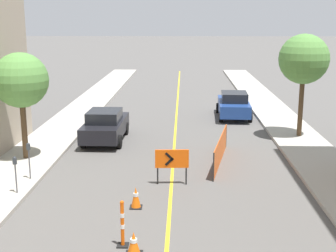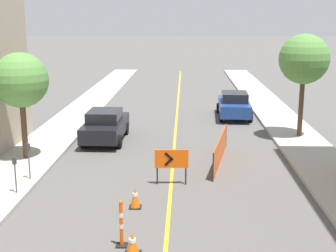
# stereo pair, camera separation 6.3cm
# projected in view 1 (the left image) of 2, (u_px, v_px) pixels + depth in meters

# --- Properties ---
(lane_stripe) EXTENTS (0.12, 52.25, 0.01)m
(lane_stripe) POSITION_uv_depth(u_px,v_px,m) (176.00, 121.00, 27.87)
(lane_stripe) COLOR gold
(lane_stripe) RESTS_ON ground_plane
(sidewalk_left) EXTENTS (2.54, 52.25, 0.16)m
(sidewalk_left) POSITION_uv_depth(u_px,v_px,m) (73.00, 119.00, 28.05)
(sidewalk_left) COLOR #ADA89E
(sidewalk_left) RESTS_ON ground_plane
(sidewalk_right) EXTENTS (2.54, 52.25, 0.16)m
(sidewalk_right) POSITION_uv_depth(u_px,v_px,m) (281.00, 121.00, 27.65)
(sidewalk_right) COLOR #ADA89E
(sidewalk_right) RESTS_ON ground_plane
(traffic_cone_third) EXTENTS (0.45, 0.45, 0.64)m
(traffic_cone_third) POSITION_uv_depth(u_px,v_px,m) (134.00, 244.00, 12.15)
(traffic_cone_third) COLOR black
(traffic_cone_third) RESTS_ON ground_plane
(traffic_cone_fourth) EXTENTS (0.40, 0.40, 0.70)m
(traffic_cone_fourth) POSITION_uv_depth(u_px,v_px,m) (136.00, 197.00, 15.18)
(traffic_cone_fourth) COLOR black
(traffic_cone_fourth) RESTS_ON ground_plane
(delineator_post_rear) EXTENTS (0.32, 0.32, 1.32)m
(delineator_post_rear) POSITION_uv_depth(u_px,v_px,m) (122.00, 226.00, 12.57)
(delineator_post_rear) COLOR black
(delineator_post_rear) RESTS_ON ground_plane
(arrow_barricade_primary) EXTENTS (1.24, 0.13, 1.33)m
(arrow_barricade_primary) POSITION_uv_depth(u_px,v_px,m) (172.00, 160.00, 17.16)
(arrow_barricade_primary) COLOR #EF560C
(arrow_barricade_primary) RESTS_ON ground_plane
(safety_mesh_fence) EXTENTS (0.94, 4.85, 1.13)m
(safety_mesh_fence) POSITION_uv_depth(u_px,v_px,m) (221.00, 150.00, 19.86)
(safety_mesh_fence) COLOR #EF560C
(safety_mesh_fence) RESTS_ON ground_plane
(parked_car_curb_near) EXTENTS (1.94, 4.33, 1.59)m
(parked_car_curb_near) POSITION_uv_depth(u_px,v_px,m) (105.00, 125.00, 23.24)
(parked_car_curb_near) COLOR black
(parked_car_curb_near) RESTS_ON ground_plane
(parked_car_curb_mid) EXTENTS (1.98, 4.37, 1.59)m
(parked_car_curb_mid) POSITION_uv_depth(u_px,v_px,m) (234.00, 105.00, 28.70)
(parked_car_curb_mid) COLOR navy
(parked_car_curb_mid) RESTS_ON ground_plane
(parking_meter_near_curb) EXTENTS (0.12, 0.11, 1.40)m
(parking_meter_near_curb) POSITION_uv_depth(u_px,v_px,m) (29.00, 153.00, 17.29)
(parking_meter_near_curb) COLOR #4C4C51
(parking_meter_near_curb) RESTS_ON sidewalk_left
(parking_meter_far_curb) EXTENTS (0.12, 0.11, 1.31)m
(parking_meter_far_curb) POSITION_uv_depth(u_px,v_px,m) (15.00, 167.00, 15.89)
(parking_meter_far_curb) COLOR #4C4C51
(parking_meter_far_curb) RESTS_ON sidewalk_left
(street_tree_left_near) EXTENTS (2.30, 2.30, 4.50)m
(street_tree_left_near) POSITION_uv_depth(u_px,v_px,m) (21.00, 81.00, 19.38)
(street_tree_left_near) COLOR #4C3823
(street_tree_left_near) RESTS_ON sidewalk_left
(street_tree_right_near) EXTENTS (2.47, 2.47, 5.12)m
(street_tree_right_near) POSITION_uv_depth(u_px,v_px,m) (304.00, 60.00, 22.97)
(street_tree_right_near) COLOR #4C3823
(street_tree_right_near) RESTS_ON sidewalk_right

